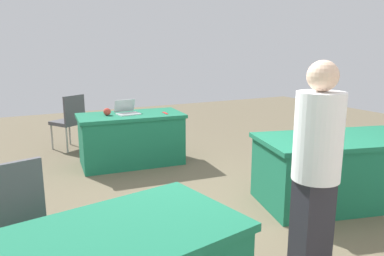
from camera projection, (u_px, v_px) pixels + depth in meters
The scene contains 9 objects.
ground_plane at pixel (207, 216), 3.89m from camera, with size 14.40×14.40×0.00m, color brown.
table_foreground at pixel (131, 139), 5.59m from camera, with size 1.59×0.92×0.76m.
table_mid_left at pixel (338, 170), 4.17m from camera, with size 1.97×1.32×0.76m.
chair_near_front at pixel (70, 119), 6.34m from camera, with size 0.60×0.60×0.94m.
chair_tucked_left at pixel (9, 214), 2.65m from camera, with size 0.53×0.53×0.98m.
person_organiser at pixel (316, 164), 2.65m from camera, with size 0.35×0.35×1.64m.
laptop_silver at pixel (127, 111), 5.51m from camera, with size 0.34×0.32×0.21m.
yarn_ball at pixel (107, 112), 5.40m from camera, with size 0.11×0.11×0.11m, color #B2382D.
scissors_red at pixel (165, 113), 5.57m from camera, with size 0.18×0.04×0.01m, color red.
Camera 1 is at (1.78, 3.14, 1.73)m, focal length 34.87 mm.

